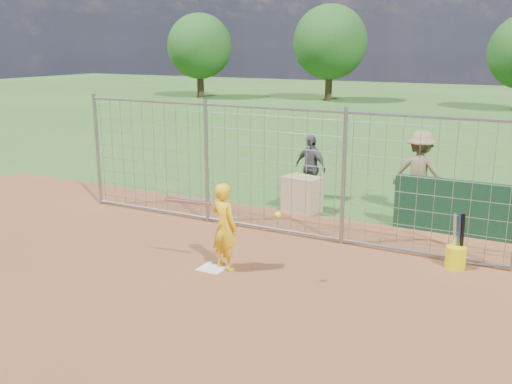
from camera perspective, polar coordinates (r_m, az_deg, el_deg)
The scene contains 11 objects.
ground at distance 9.93m, azimuth -3.72°, elevation -7.27°, with size 100.00×100.00×0.00m, color #2D591E.
infield_dirt at distance 7.77m, azimuth -15.68°, elevation -14.27°, with size 18.00×18.00×0.00m, color brown.
home_plate at distance 9.77m, azimuth -4.33°, elevation -7.59°, with size 0.43×0.43×0.02m, color silver.
dugout_wall at distance 11.95m, azimuth 19.81°, elevation -1.54°, with size 2.60×0.20×1.10m, color #11381E.
batter at distance 9.50m, azimuth -3.18°, elevation -3.47°, with size 0.55×0.36×1.50m, color yellow.
bystander_b at distance 13.91m, azimuth 5.43°, elevation 2.50°, with size 0.94×0.39×1.60m, color #535357.
bystander_c at distance 13.08m, azimuth 16.04°, elevation 1.85°, with size 1.21×0.70×1.88m, color olive.
equipment_bin at distance 12.95m, azimuth 4.63°, elevation -0.20°, with size 0.80×0.55×0.80m, color tan.
equipment_in_play at distance 9.22m, azimuth -4.70°, elevation -1.28°, with size 2.04×0.29×0.13m.
bucket_with_bats at distance 10.27m, azimuth 19.37°, elevation -5.88°, with size 0.34×0.34×0.97m.
backstop_fence at distance 11.23m, azimuth 1.50°, elevation 2.08°, with size 9.08×0.08×2.60m.
Camera 1 is at (4.85, -7.84, 3.68)m, focal length 40.00 mm.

